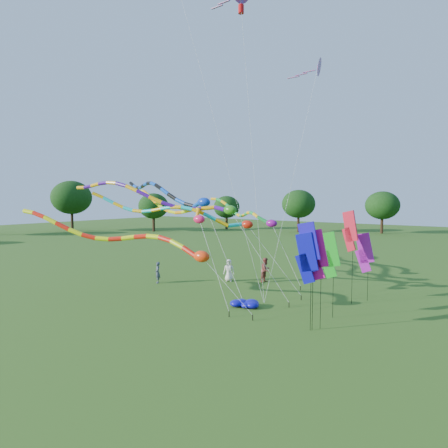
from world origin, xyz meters
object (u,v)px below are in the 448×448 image
Objects in this scene: tube_kite_red at (130,239)px; blue_nylon_heap at (245,305)px; tube_kite_orange at (172,207)px; person_c at (266,270)px; person_b at (158,273)px; person_a at (229,270)px.

blue_nylon_heap is (5.93, 3.22, -3.68)m from tube_kite_red.
tube_kite_orange reaches higher than person_c.
tube_kite_red is 6.44m from person_b.
person_c is at bearing 73.15° from tube_kite_orange.
person_a is (2.17, 3.85, -4.86)m from tube_kite_orange.
blue_nylon_heap is at bearing -157.03° from person_c.
person_b is (-1.77, 0.24, -4.91)m from tube_kite_orange.
tube_kite_orange is at bearing -147.16° from person_a.
tube_kite_red is 8.73× the size of person_a.
tube_kite_orange is 8.47× the size of person_b.
tube_kite_orange reaches higher than blue_nylon_heap.
tube_kite_orange is 6.57m from person_a.
tube_kite_red is 7.69m from blue_nylon_heap.
person_b is at bearing -165.30° from person_a.
tube_kite_red is 5.08m from tube_kite_orange.
tube_kite_red is 9.11m from person_a.
person_c reaches higher than person_b.
blue_nylon_heap is 8.91m from person_b.
tube_kite_orange is at bearing 30.43° from person_b.
person_a is (-4.79, 5.27, 0.60)m from blue_nylon_heap.
tube_kite_orange reaches higher than person_b.
person_b is at bearing 106.44° from tube_kite_red.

